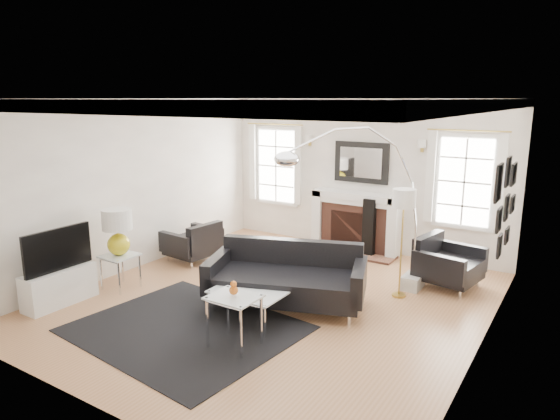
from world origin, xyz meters
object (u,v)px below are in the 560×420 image
Objects in this scene: fireplace at (356,223)px; arc_floor_lamp at (353,202)px; armchair_left at (194,243)px; armchair_right at (446,264)px; gourd_lamp at (117,229)px; sofa at (287,278)px; coffee_table at (256,289)px.

arc_floor_lamp is (0.79, -1.92, 0.82)m from fireplace.
armchair_left is 4.20m from armchair_right.
armchair_right is 4.95m from gourd_lamp.
arc_floor_lamp is at bearing -67.69° from fireplace.
armchair_left is 1.69m from gourd_lamp.
sofa is 2.50× the size of armchair_left.
sofa is 2.52m from armchair_right.
sofa is 2.63m from gourd_lamp.
armchair_right reaches higher than coffee_table.
armchair_left is (-2.14, -2.06, -0.22)m from fireplace.
armchair_right is (4.04, 1.14, 0.02)m from armchair_left.
gourd_lamp reaches higher than armchair_left.
arc_floor_lamp reaches higher than armchair_left.
fireplace is at bearing 154.01° from armchair_right.
arc_floor_lamp is (2.99, 1.72, 0.43)m from gourd_lamp.
coffee_table is 1.89m from arc_floor_lamp.
armchair_right is (1.90, -0.92, -0.19)m from fireplace.
gourd_lamp is (-2.20, -3.64, 0.38)m from fireplace.
armchair_left is 1.32× the size of gourd_lamp.
fireplace reaches higher than armchair_left.
armchair_right is 3.04m from coffee_table.
gourd_lamp is at bearing -146.48° from armchair_right.
fireplace reaches higher than armchair_right.
arc_floor_lamp is (-1.11, -0.99, 1.01)m from armchair_right.
coffee_table is at bearing -102.72° from sofa.
armchair_right is 1.50× the size of gourd_lamp.
gourd_lamp is (-0.06, -1.57, 0.60)m from armchair_left.
armchair_left is at bearing -136.05° from fireplace.
fireplace is at bearing 94.70° from sofa.
gourd_lamp is (-4.10, -2.71, 0.58)m from armchair_right.
arc_floor_lamp is at bearing 58.24° from sofa.
sofa is 1.44m from arc_floor_lamp.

